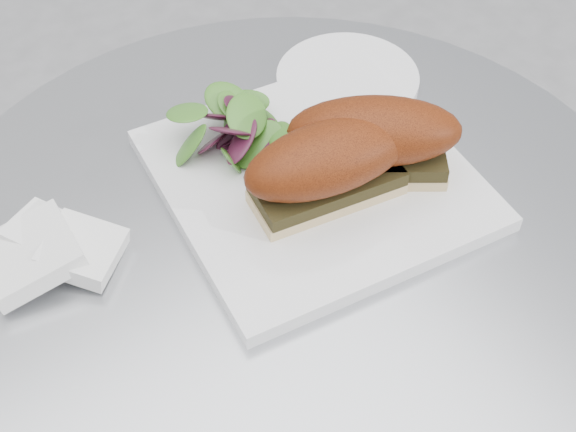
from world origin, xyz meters
The scene contains 7 objects.
table centered at (0.00, 0.00, 0.49)m, with size 0.70×0.70×0.73m.
plate centered at (0.06, 0.04, 0.74)m, with size 0.28×0.28×0.02m, color white.
sandwich_left centered at (0.05, 0.01, 0.79)m, with size 0.17×0.10×0.08m.
sandwich_right centered at (0.10, 0.01, 0.79)m, with size 0.17×0.15×0.08m.
salad centered at (0.02, 0.12, 0.77)m, with size 0.11×0.11×0.05m, color #53802A, non-canonical shape.
napkin centered at (-0.18, 0.10, 0.74)m, with size 0.11×0.11×0.02m, color white, non-canonical shape.
saucer centered at (0.18, 0.14, 0.74)m, with size 0.16×0.16×0.01m, color white.
Camera 1 is at (-0.28, -0.38, 1.29)m, focal length 50.00 mm.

